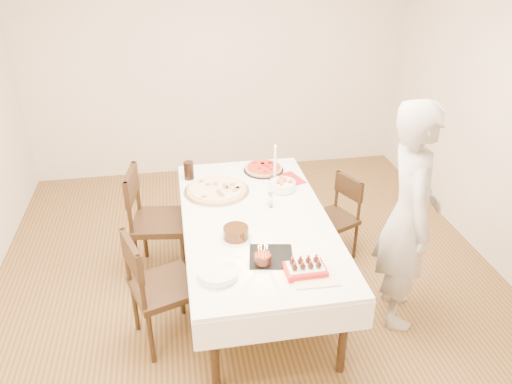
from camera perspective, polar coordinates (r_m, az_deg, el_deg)
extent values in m
plane|color=brown|center=(4.41, -0.40, -11.16)|extent=(5.00, 5.00, 0.00)
cube|color=beige|center=(6.06, -4.52, 14.41)|extent=(4.50, 0.04, 2.70)
cube|color=white|center=(4.16, 0.00, -7.41)|extent=(1.61, 2.35, 0.75)
imported|color=#A9A39F|center=(3.84, 17.08, -2.79)|extent=(0.58, 0.74, 1.80)
cylinder|color=beige|center=(4.33, -4.52, 0.25)|extent=(0.65, 0.65, 0.04)
cylinder|color=red|center=(4.69, 0.87, 2.70)|extent=(0.45, 0.45, 0.04)
cube|color=#B21E1E|center=(4.53, 3.50, 1.35)|extent=(0.34, 0.34, 0.01)
cylinder|color=white|center=(4.35, 3.07, 0.77)|extent=(0.25, 0.25, 0.07)
cylinder|color=white|center=(4.39, 2.18, 3.21)|extent=(0.09, 0.09, 0.39)
cylinder|color=black|center=(4.56, -7.69, 2.46)|extent=(0.11, 0.11, 0.17)
cylinder|color=#361D0D|center=(3.68, -2.31, -4.72)|extent=(0.25, 0.25, 0.10)
cube|color=black|center=(3.52, 1.73, -7.42)|extent=(0.35, 0.35, 0.01)
cylinder|color=#3A190F|center=(3.41, 0.77, -7.16)|extent=(0.15, 0.15, 0.13)
cube|color=beige|center=(3.35, 6.79, -9.83)|extent=(0.30, 0.21, 0.02)
cylinder|color=white|center=(3.33, -4.40, -9.25)|extent=(0.29, 0.29, 0.06)
cylinder|color=white|center=(3.33, -4.16, -9.71)|extent=(0.30, 0.30, 0.01)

